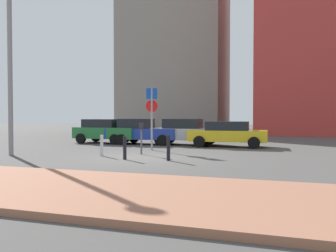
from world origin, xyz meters
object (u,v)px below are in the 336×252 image
at_px(parked_car_green, 107,131).
at_px(parking_sign_post, 152,111).
at_px(parked_car_blue, 141,131).
at_px(parking_meter, 141,134).
at_px(parked_car_yellow, 228,133).
at_px(traffic_bollard_mid, 102,146).
at_px(traffic_bollard_near, 125,148).
at_px(street_lamp, 10,55).
at_px(parked_car_silver, 185,131).
at_px(traffic_bollard_far, 168,148).

height_order(parked_car_green, parking_sign_post, parking_sign_post).
distance_m(parked_car_blue, parking_meter, 5.79).
bearing_deg(parking_sign_post, parked_car_yellow, 43.40).
bearing_deg(traffic_bollard_mid, traffic_bollard_near, -29.12).
xyz_separation_m(parking_sign_post, traffic_bollard_mid, (-1.21, -2.97, -1.54)).
bearing_deg(parking_meter, street_lamp, -159.10).
bearing_deg(street_lamp, parked_car_green, 83.74).
bearing_deg(traffic_bollard_near, parking_meter, 92.12).
height_order(parking_sign_post, traffic_bollard_mid, parking_sign_post).
height_order(parked_car_silver, traffic_bollard_near, parked_car_silver).
height_order(street_lamp, traffic_bollard_mid, street_lamp).
relative_size(parked_car_green, parking_meter, 3.02).
distance_m(parked_car_yellow, street_lamp, 11.69).
relative_size(parked_car_green, street_lamp, 0.57).
bearing_deg(parked_car_blue, parked_car_silver, 6.22).
bearing_deg(parking_meter, parking_sign_post, 95.75).
distance_m(parked_car_green, parking_meter, 7.00).
bearing_deg(street_lamp, traffic_bollard_near, 1.27).
relative_size(parking_sign_post, traffic_bollard_far, 3.20).
bearing_deg(street_lamp, parked_car_yellow, 39.74).
bearing_deg(parking_meter, traffic_bollard_near, -87.88).
xyz_separation_m(parked_car_green, parked_car_yellow, (7.73, -0.27, -0.04)).
bearing_deg(parked_car_blue, parked_car_yellow, -3.30).
height_order(parked_car_green, traffic_bollard_far, parked_car_green).
bearing_deg(street_lamp, traffic_bollard_far, 2.51).
xyz_separation_m(parked_car_silver, traffic_bollard_far, (1.28, -7.39, -0.32)).
bearing_deg(traffic_bollard_near, traffic_bollard_mid, 150.88).
relative_size(parked_car_silver, traffic_bollard_far, 4.09).
xyz_separation_m(parked_car_blue, parked_car_silver, (2.73, 0.30, 0.02)).
bearing_deg(parking_sign_post, traffic_bollard_near, -86.09).
xyz_separation_m(parked_car_blue, traffic_bollard_far, (4.00, -7.10, -0.29)).
relative_size(parked_car_blue, parking_meter, 3.16).
relative_size(parked_car_blue, parking_sign_post, 1.42).
xyz_separation_m(parked_car_yellow, parking_sign_post, (-3.37, -3.19, 1.23)).
relative_size(parked_car_green, parking_sign_post, 1.36).
bearing_deg(parked_car_green, parked_car_blue, 0.98).
distance_m(parked_car_blue, parked_car_silver, 2.75).
distance_m(parking_sign_post, traffic_bollard_far, 4.38).
bearing_deg(parking_meter, traffic_bollard_mid, -141.59).
relative_size(parked_car_yellow, traffic_bollard_mid, 4.79).
distance_m(parking_meter, traffic_bollard_far, 2.55).
relative_size(parked_car_yellow, traffic_bollard_near, 4.69).
bearing_deg(parked_car_green, parked_car_yellow, -1.99).
bearing_deg(parking_sign_post, parking_meter, -84.25).
bearing_deg(parked_car_yellow, traffic_bollard_far, -101.36).
distance_m(parked_car_green, parked_car_yellow, 7.74).
xyz_separation_m(parking_meter, traffic_bollard_far, (1.82, -1.73, -0.42)).
bearing_deg(parking_meter, parked_car_green, 130.48).
bearing_deg(parked_car_silver, parked_car_green, -176.20).
relative_size(traffic_bollard_near, traffic_bollard_mid, 1.02).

